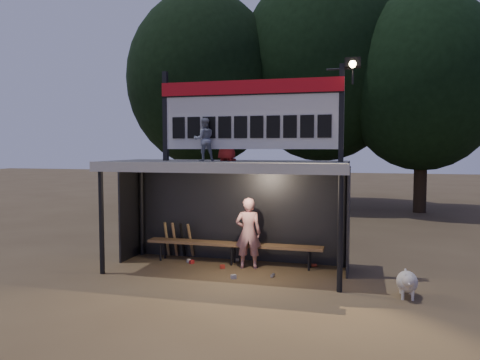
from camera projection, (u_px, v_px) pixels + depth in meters
name	position (u px, v px, depth m)	size (l,w,h in m)	color
ground	(226.00, 270.00, 9.92)	(80.00, 80.00, 0.00)	#503E28
player	(248.00, 233.00, 10.05)	(0.56, 0.37, 1.54)	silver
child_a	(204.00, 140.00, 9.69)	(0.43, 0.34, 0.89)	gray
child_b	(227.00, 136.00, 9.84)	(0.52, 0.34, 1.06)	#A81E19
dugout_shelter	(229.00, 183.00, 10.02)	(5.10, 2.08, 2.32)	#3A3A3D
scoreboard_assembly	(252.00, 112.00, 9.53)	(4.10, 0.27, 1.99)	black
bench	(233.00, 245.00, 10.42)	(4.00, 0.35, 0.48)	brown
tree_left	(203.00, 80.00, 20.19)	(6.46, 6.46, 9.27)	#302015
tree_mid	(323.00, 65.00, 20.33)	(7.22, 7.22, 10.36)	#312315
tree_right	(423.00, 82.00, 18.41)	(6.08, 6.08, 8.72)	#2F2115
dog	(407.00, 282.00, 8.10)	(0.36, 0.81, 0.49)	beige
bats	(179.00, 240.00, 11.04)	(0.68, 0.35, 0.84)	#A3814C
litter	(235.00, 266.00, 10.10)	(2.90, 1.49, 0.08)	#AD2A1D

